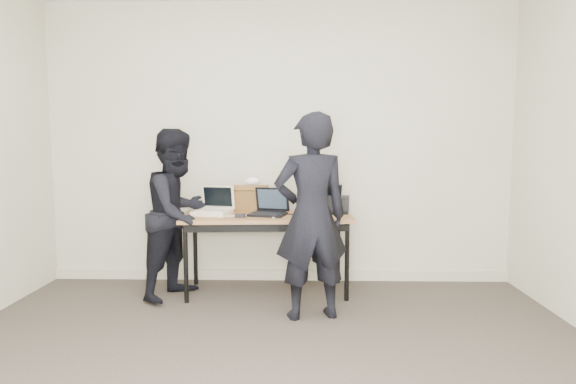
{
  "coord_description": "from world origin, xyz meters",
  "views": [
    {
      "loc": [
        0.2,
        -2.44,
        1.38
      ],
      "look_at": [
        0.1,
        1.6,
        0.95
      ],
      "focal_mm": 30.0,
      "sensor_mm": 36.0,
      "label": 1
    }
  ],
  "objects_px": {
    "person_typist": "(311,217)",
    "equipment_box": "(335,204)",
    "laptop_beige": "(214,208)",
    "leather_satchel": "(249,198)",
    "laptop_center": "(269,209)",
    "person_observer": "(178,214)",
    "desk": "(267,221)",
    "laptop_right": "(326,206)"
  },
  "relations": [
    {
      "from": "laptop_center",
      "to": "person_observer",
      "type": "relative_size",
      "value": 0.25
    },
    {
      "from": "laptop_right",
      "to": "leather_satchel",
      "type": "xyz_separation_m",
      "value": [
        -0.72,
        0.05,
        0.07
      ]
    },
    {
      "from": "laptop_beige",
      "to": "laptop_right",
      "type": "bearing_deg",
      "value": 20.38
    },
    {
      "from": "person_typist",
      "to": "laptop_beige",
      "type": "bearing_deg",
      "value": -50.73
    },
    {
      "from": "person_typist",
      "to": "laptop_right",
      "type": "bearing_deg",
      "value": -115.86
    },
    {
      "from": "laptop_beige",
      "to": "person_typist",
      "type": "xyz_separation_m",
      "value": [
        0.87,
        -0.63,
        0.03
      ]
    },
    {
      "from": "desk",
      "to": "person_typist",
      "type": "distance_m",
      "value": 0.73
    },
    {
      "from": "laptop_center",
      "to": "equipment_box",
      "type": "distance_m",
      "value": 0.64
    },
    {
      "from": "leather_satchel",
      "to": "person_typist",
      "type": "bearing_deg",
      "value": -56.84
    },
    {
      "from": "laptop_beige",
      "to": "leather_satchel",
      "type": "distance_m",
      "value": 0.37
    },
    {
      "from": "leather_satchel",
      "to": "equipment_box",
      "type": "height_order",
      "value": "leather_satchel"
    },
    {
      "from": "desk",
      "to": "laptop_right",
      "type": "bearing_deg",
      "value": 14.38
    },
    {
      "from": "laptop_beige",
      "to": "person_typist",
      "type": "height_order",
      "value": "person_typist"
    },
    {
      "from": "equipment_box",
      "to": "person_typist",
      "type": "bearing_deg",
      "value": -107.04
    },
    {
      "from": "laptop_right",
      "to": "laptop_center",
      "type": "bearing_deg",
      "value": -169.73
    },
    {
      "from": "laptop_center",
      "to": "person_observer",
      "type": "xyz_separation_m",
      "value": [
        -0.8,
        -0.11,
        -0.03
      ]
    },
    {
      "from": "desk",
      "to": "person_typist",
      "type": "xyz_separation_m",
      "value": [
        0.38,
        -0.61,
        0.14
      ]
    },
    {
      "from": "laptop_beige",
      "to": "laptop_center",
      "type": "distance_m",
      "value": 0.51
    },
    {
      "from": "laptop_right",
      "to": "leather_satchel",
      "type": "distance_m",
      "value": 0.72
    },
    {
      "from": "desk",
      "to": "person_observer",
      "type": "xyz_separation_m",
      "value": [
        -0.78,
        -0.11,
        0.08
      ]
    },
    {
      "from": "person_typist",
      "to": "equipment_box",
      "type": "bearing_deg",
      "value": -121.7
    },
    {
      "from": "laptop_beige",
      "to": "person_observer",
      "type": "height_order",
      "value": "person_observer"
    },
    {
      "from": "leather_satchel",
      "to": "laptop_beige",
      "type": "bearing_deg",
      "value": -147.59
    },
    {
      "from": "person_typist",
      "to": "laptop_center",
      "type": "bearing_deg",
      "value": -73.85
    },
    {
      "from": "desk",
      "to": "laptop_beige",
      "type": "height_order",
      "value": "laptop_beige"
    },
    {
      "from": "leather_satchel",
      "to": "equipment_box",
      "type": "bearing_deg",
      "value": -3.45
    },
    {
      "from": "desk",
      "to": "equipment_box",
      "type": "xyz_separation_m",
      "value": [
        0.63,
        0.19,
        0.13
      ]
    },
    {
      "from": "laptop_beige",
      "to": "desk",
      "type": "bearing_deg",
      "value": 9.01
    },
    {
      "from": "laptop_right",
      "to": "person_typist",
      "type": "bearing_deg",
      "value": -109.63
    },
    {
      "from": "equipment_box",
      "to": "person_observer",
      "type": "bearing_deg",
      "value": -167.88
    },
    {
      "from": "leather_satchel",
      "to": "equipment_box",
      "type": "relative_size",
      "value": 1.43
    },
    {
      "from": "person_typist",
      "to": "desk",
      "type": "bearing_deg",
      "value": -72.31
    },
    {
      "from": "equipment_box",
      "to": "person_typist",
      "type": "height_order",
      "value": "person_typist"
    },
    {
      "from": "laptop_center",
      "to": "person_observer",
      "type": "distance_m",
      "value": 0.81
    },
    {
      "from": "leather_satchel",
      "to": "person_typist",
      "type": "height_order",
      "value": "person_typist"
    },
    {
      "from": "desk",
      "to": "person_typist",
      "type": "height_order",
      "value": "person_typist"
    },
    {
      "from": "laptop_beige",
      "to": "leather_satchel",
      "type": "xyz_separation_m",
      "value": [
        0.31,
        0.2,
        0.08
      ]
    },
    {
      "from": "equipment_box",
      "to": "person_typist",
      "type": "distance_m",
      "value": 0.84
    },
    {
      "from": "equipment_box",
      "to": "laptop_right",
      "type": "bearing_deg",
      "value": -169.09
    },
    {
      "from": "laptop_beige",
      "to": "person_observer",
      "type": "bearing_deg",
      "value": -142.63
    },
    {
      "from": "laptop_beige",
      "to": "laptop_center",
      "type": "relative_size",
      "value": 1.0
    },
    {
      "from": "leather_satchel",
      "to": "equipment_box",
      "type": "distance_m",
      "value": 0.81
    }
  ]
}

